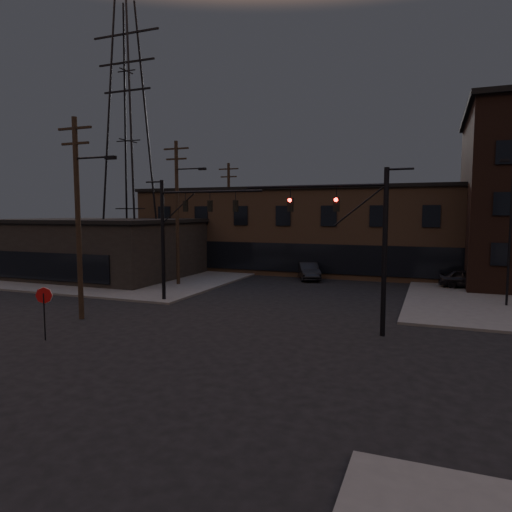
% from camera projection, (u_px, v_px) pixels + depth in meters
% --- Properties ---
extents(ground, '(140.00, 140.00, 0.00)m').
position_uv_depth(ground, '(220.00, 347.00, 20.11)').
color(ground, black).
rests_on(ground, ground).
extents(sidewalk_nw, '(30.00, 30.00, 0.15)m').
position_uv_depth(sidewalk_nw, '(124.00, 267.00, 48.47)').
color(sidewalk_nw, '#474744').
rests_on(sidewalk_nw, ground).
extents(building_row, '(40.00, 12.00, 8.00)m').
position_uv_depth(building_row, '(342.00, 231.00, 45.68)').
color(building_row, brown).
rests_on(building_row, ground).
extents(building_left, '(16.00, 12.00, 5.00)m').
position_uv_depth(building_left, '(100.00, 249.00, 41.95)').
color(building_left, black).
rests_on(building_left, ground).
extents(traffic_signal_near, '(7.12, 0.24, 8.00)m').
position_uv_depth(traffic_signal_near, '(361.00, 233.00, 21.87)').
color(traffic_signal_near, black).
rests_on(traffic_signal_near, ground).
extents(traffic_signal_far, '(7.12, 0.24, 8.00)m').
position_uv_depth(traffic_signal_far, '(180.00, 226.00, 29.48)').
color(traffic_signal_far, black).
rests_on(traffic_signal_far, ground).
extents(stop_sign, '(0.72, 0.33, 2.48)m').
position_uv_depth(stop_sign, '(44.00, 301.00, 20.99)').
color(stop_sign, black).
rests_on(stop_sign, ground).
extents(utility_pole_near, '(3.70, 0.28, 11.00)m').
position_uv_depth(utility_pole_near, '(79.00, 213.00, 24.82)').
color(utility_pole_near, black).
rests_on(utility_pole_near, ground).
extents(utility_pole_mid, '(3.70, 0.28, 11.50)m').
position_uv_depth(utility_pole_mid, '(178.00, 210.00, 36.28)').
color(utility_pole_mid, black).
rests_on(utility_pole_mid, ground).
extents(utility_pole_far, '(2.20, 0.28, 11.00)m').
position_uv_depth(utility_pole_far, '(229.00, 213.00, 47.83)').
color(utility_pole_far, black).
rests_on(utility_pole_far, ground).
extents(transmission_tower, '(7.00, 7.00, 25.00)m').
position_uv_depth(transmission_tower, '(128.00, 141.00, 42.12)').
color(transmission_tower, black).
rests_on(transmission_tower, ground).
extents(lot_light_a, '(1.50, 0.28, 9.14)m').
position_uv_depth(lot_light_a, '(511.00, 219.00, 27.85)').
color(lot_light_a, black).
rests_on(lot_light_a, ground).
extents(parked_car_lot_a, '(4.29, 1.90, 1.43)m').
position_uv_depth(parked_car_lot_a, '(468.00, 279.00, 34.82)').
color(parked_car_lot_a, black).
rests_on(parked_car_lot_a, sidewalk_ne).
extents(car_crossing, '(3.26, 4.81, 1.50)m').
position_uv_depth(car_crossing, '(308.00, 271.00, 40.27)').
color(car_crossing, black).
rests_on(car_crossing, ground).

